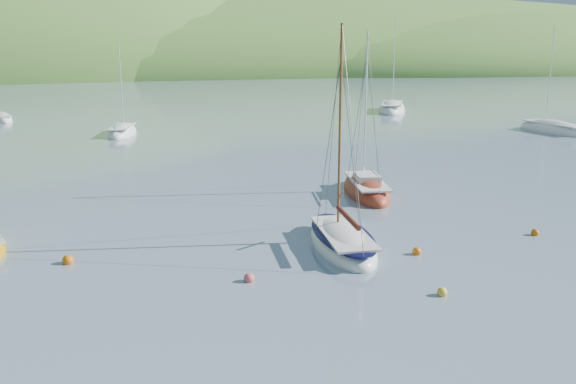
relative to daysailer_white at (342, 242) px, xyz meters
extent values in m
plane|color=slate|center=(-1.44, -7.18, -0.23)|extent=(700.00, 700.00, 0.00)
ellipsoid|color=#376F2A|center=(-1.44, 162.82, -0.23)|extent=(440.00, 110.00, 44.00)
ellipsoid|color=#376F2A|center=(88.56, 152.82, -0.23)|extent=(240.00, 100.00, 34.00)
ellipsoid|color=white|center=(0.00, 0.01, -0.11)|extent=(2.79, 6.97, 1.68)
cube|color=beige|center=(-0.01, -0.13, 0.49)|extent=(2.09, 5.43, 0.10)
cylinder|color=brown|center=(0.03, 0.83, 5.03)|extent=(0.12, 0.12, 9.17)
ellipsoid|color=black|center=(0.00, 0.01, 0.39)|extent=(2.74, 6.90, 0.29)
cylinder|color=maroon|center=(-0.03, -0.82, 1.40)|extent=(0.37, 3.31, 0.24)
ellipsoid|color=#9B351C|center=(4.32, 9.19, -0.10)|extent=(3.24, 7.27, 1.94)
cube|color=beige|center=(4.30, 9.05, 0.59)|extent=(2.45, 5.66, 0.10)
cylinder|color=white|center=(4.42, 10.02, 4.94)|extent=(0.12, 0.12, 8.78)
cube|color=beige|center=(4.30, 9.05, 0.83)|extent=(1.54, 2.11, 0.42)
cylinder|color=white|center=(4.22, 8.35, 1.50)|extent=(0.49, 3.36, 0.09)
ellipsoid|color=white|center=(-10.79, 36.50, -0.10)|extent=(3.43, 7.04, 1.84)
cube|color=beige|center=(-10.81, 36.37, 0.55)|extent=(2.60, 5.48, 0.10)
cylinder|color=white|center=(-10.66, 37.30, 4.56)|extent=(0.12, 0.12, 8.10)
ellipsoid|color=white|center=(21.40, 48.74, -0.06)|extent=(6.51, 9.52, 2.45)
cube|color=beige|center=(21.32, 48.58, 0.80)|extent=(4.97, 7.39, 0.10)
cylinder|color=white|center=(21.83, 49.73, 6.16)|extent=(0.12, 0.12, 10.81)
ellipsoid|color=white|center=(-24.25, 49.84, -0.12)|extent=(3.91, 6.15, 1.59)
cube|color=beige|center=(-24.21, 49.74, 0.45)|extent=(2.98, 4.78, 0.10)
ellipsoid|color=white|center=(30.42, 29.02, -0.08)|extent=(4.62, 8.25, 2.13)
cube|color=beige|center=(30.46, 28.87, 0.67)|extent=(3.52, 6.41, 0.10)
cylinder|color=white|center=(30.19, 29.93, 5.31)|extent=(0.12, 0.12, 9.37)
sphere|color=gold|center=(1.98, -6.08, -0.11)|extent=(0.38, 0.38, 0.38)
sphere|color=#C74E4E|center=(-4.78, -3.19, -0.11)|extent=(0.43, 0.43, 0.43)
sphere|color=#C85C07|center=(9.56, -0.27, -0.11)|extent=(0.38, 0.38, 0.38)
sphere|color=#C85C07|center=(-11.91, 0.44, -0.11)|extent=(0.48, 0.48, 0.48)
sphere|color=#C85C07|center=(2.90, -1.63, -0.11)|extent=(0.40, 0.40, 0.40)
camera|label=1|loc=(-8.31, -26.42, 9.16)|focal=40.00mm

